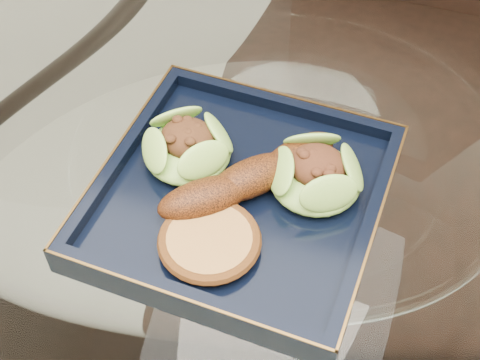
% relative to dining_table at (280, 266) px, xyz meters
% --- Properties ---
extents(dining_table, '(1.13, 1.13, 0.77)m').
position_rel_dining_table_xyz_m(dining_table, '(0.00, 0.00, 0.00)').
color(dining_table, white).
rests_on(dining_table, ground).
extents(dining_chair, '(0.45, 0.45, 1.04)m').
position_rel_dining_table_xyz_m(dining_chair, '(0.11, 0.32, -0.02)').
color(dining_chair, black).
rests_on(dining_chair, ground).
extents(navy_plate, '(0.28, 0.28, 0.02)m').
position_rel_dining_table_xyz_m(navy_plate, '(-0.04, -0.05, 0.17)').
color(navy_plate, black).
rests_on(navy_plate, dining_table).
extents(lettuce_wrap_left, '(0.11, 0.11, 0.03)m').
position_rel_dining_table_xyz_m(lettuce_wrap_left, '(-0.10, -0.02, 0.20)').
color(lettuce_wrap_left, '#71AC32').
rests_on(lettuce_wrap_left, navy_plate).
extents(lettuce_wrap_right, '(0.09, 0.09, 0.03)m').
position_rel_dining_table_xyz_m(lettuce_wrap_right, '(0.03, -0.02, 0.20)').
color(lettuce_wrap_right, '#528C28').
rests_on(lettuce_wrap_right, navy_plate).
extents(roasted_plantain, '(0.15, 0.16, 0.03)m').
position_rel_dining_table_xyz_m(roasted_plantain, '(-0.03, -0.04, 0.20)').
color(roasted_plantain, '#552409').
rests_on(roasted_plantain, navy_plate).
extents(crumb_patty, '(0.09, 0.09, 0.02)m').
position_rel_dining_table_xyz_m(crumb_patty, '(-0.04, -0.12, 0.19)').
color(crumb_patty, '#AA7238').
rests_on(crumb_patty, navy_plate).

